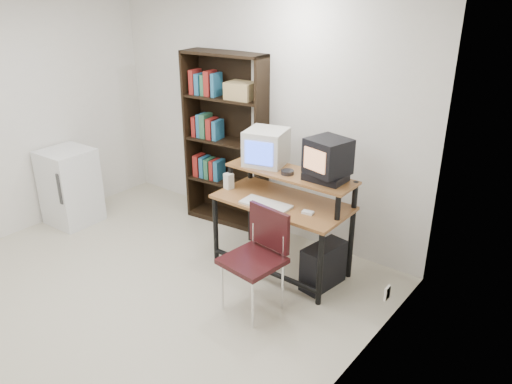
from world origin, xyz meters
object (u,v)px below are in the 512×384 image
Objects in this scene: crt_monitor at (266,148)px; school_chair at (259,250)px; crt_tv at (328,156)px; computer_desk at (283,204)px; pc_tower at (323,266)px; bookshelf at (228,139)px; mini_fridge at (70,187)px.

crt_monitor is 0.51× the size of school_chair.
crt_monitor is 0.69m from crt_tv.
crt_monitor reaches higher than computer_desk.
school_chair is (0.52, -0.79, -0.59)m from crt_monitor.
bookshelf is (-1.61, 0.54, 0.78)m from pc_tower.
computer_desk is 1.28m from bookshelf.
computer_desk is 1.46× the size of mini_fridge.
bookshelf is at bearing 37.75° from mini_fridge.
mini_fridge is at bearing -146.71° from bookshelf.
crt_monitor is 0.90m from bookshelf.
crt_tv is at bearing -16.03° from crt_monitor.
mini_fridge is (-2.89, -0.81, -0.77)m from crt_tv.
crt_tv is 3.10m from mini_fridge.
crt_tv is at bearing 13.16° from mini_fridge.
bookshelf is at bearing 155.18° from computer_desk.
bookshelf is at bearing 145.33° from school_chair.
crt_tv is 1.02m from pc_tower.
crt_monitor is at bearing -167.92° from crt_tv.
bookshelf is at bearing 178.97° from crt_tv.
mini_fridge is at bearing -165.69° from computer_desk.
school_chair is (-0.28, -0.62, 0.35)m from pc_tower.
mini_fridge is (-2.73, -0.03, -0.12)m from school_chair.
computer_desk is at bearing 113.52° from school_chair.
bookshelf reaches higher than mini_fridge.
computer_desk is 2.82× the size of crt_monitor.
pc_tower is at bearing -3.20° from computer_desk.
crt_monitor is at bearing 176.16° from pc_tower.
crt_tv reaches higher than crt_monitor.
bookshelf reaches higher than crt_monitor.
pc_tower is (0.48, -0.02, -0.49)m from computer_desk.
bookshelf reaches higher than pc_tower.
computer_desk is 0.64m from crt_tv.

